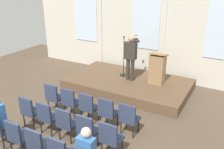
# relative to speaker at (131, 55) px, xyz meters

# --- Properties ---
(rear_partition) EXTENTS (10.75, 0.14, 4.28)m
(rear_partition) POSITION_rel_speaker_xyz_m (-0.03, 1.54, 0.81)
(rear_partition) COLOR beige
(rear_partition) RESTS_ON ground
(stage_platform) EXTENTS (4.44, 2.55, 0.36)m
(stage_platform) POSITION_rel_speaker_xyz_m (-0.06, -0.03, -1.15)
(stage_platform) COLOR brown
(stage_platform) RESTS_ON ground
(speaker) EXTENTS (0.50, 0.69, 1.67)m
(speaker) POSITION_rel_speaker_xyz_m (0.00, 0.00, 0.00)
(speaker) COLOR #332D28
(speaker) RESTS_ON stage_platform
(mic_stand) EXTENTS (0.28, 0.28, 1.56)m
(mic_stand) POSITION_rel_speaker_xyz_m (-0.41, 0.27, -0.64)
(mic_stand) COLOR black
(mic_stand) RESTS_ON stage_platform
(lectern) EXTENTS (0.60, 0.48, 1.16)m
(lectern) POSITION_rel_speaker_xyz_m (0.97, 0.17, -0.42)
(lectern) COLOR #93724C
(lectern) RESTS_ON stage_platform
(chair_r0_c0) EXTENTS (0.46, 0.44, 0.94)m
(chair_r0_c0) POSITION_rel_speaker_xyz_m (-1.33, -2.68, -0.80)
(chair_r0_c0) COLOR black
(chair_r0_c0) RESTS_ON ground
(chair_r0_c1) EXTENTS (0.46, 0.44, 0.94)m
(chair_r0_c1) POSITION_rel_speaker_xyz_m (-0.69, -2.68, -0.80)
(chair_r0_c1) COLOR black
(chair_r0_c1) RESTS_ON ground
(chair_r0_c2) EXTENTS (0.46, 0.44, 0.94)m
(chair_r0_c2) POSITION_rel_speaker_xyz_m (-0.06, -2.68, -0.80)
(chair_r0_c2) COLOR black
(chair_r0_c2) RESTS_ON ground
(chair_r0_c3) EXTENTS (0.46, 0.44, 0.94)m
(chair_r0_c3) POSITION_rel_speaker_xyz_m (0.58, -2.68, -0.80)
(chair_r0_c3) COLOR black
(chair_r0_c3) RESTS_ON ground
(chair_r0_c4) EXTENTS (0.46, 0.44, 0.94)m
(chair_r0_c4) POSITION_rel_speaker_xyz_m (1.22, -2.68, -0.80)
(chair_r0_c4) COLOR black
(chair_r0_c4) RESTS_ON ground
(chair_r1_c0) EXTENTS (0.46, 0.44, 0.94)m
(chair_r1_c0) POSITION_rel_speaker_xyz_m (-1.33, -3.66, -0.80)
(chair_r1_c0) COLOR black
(chair_r1_c0) RESTS_ON ground
(chair_r1_c1) EXTENTS (0.46, 0.44, 0.94)m
(chair_r1_c1) POSITION_rel_speaker_xyz_m (-0.69, -3.66, -0.80)
(chair_r1_c1) COLOR black
(chair_r1_c1) RESTS_ON ground
(chair_r1_c2) EXTENTS (0.46, 0.44, 0.94)m
(chair_r1_c2) POSITION_rel_speaker_xyz_m (-0.06, -3.66, -0.80)
(chair_r1_c2) COLOR black
(chair_r1_c2) RESTS_ON ground
(chair_r1_c3) EXTENTS (0.46, 0.44, 0.94)m
(chair_r1_c3) POSITION_rel_speaker_xyz_m (0.58, -3.66, -0.80)
(chair_r1_c3) COLOR black
(chair_r1_c3) RESTS_ON ground
(chair_r1_c4) EXTENTS (0.46, 0.44, 0.94)m
(chair_r1_c4) POSITION_rel_speaker_xyz_m (1.22, -3.66, -0.80)
(chair_r1_c4) COLOR black
(chair_r1_c4) RESTS_ON ground
(audience_r2_c0) EXTENTS (0.36, 0.39, 1.38)m
(audience_r2_c0) POSITION_rel_speaker_xyz_m (-1.33, -4.56, -0.57)
(audience_r2_c0) COLOR #2D2D33
(audience_r2_c0) RESTS_ON ground
(chair_r2_c1) EXTENTS (0.46, 0.44, 0.94)m
(chair_r2_c1) POSITION_rel_speaker_xyz_m (-0.69, -4.64, -0.80)
(chair_r2_c1) COLOR black
(chair_r2_c1) RESTS_ON ground
(chair_r2_c2) EXTENTS (0.46, 0.44, 0.94)m
(chair_r2_c2) POSITION_rel_speaker_xyz_m (-0.06, -4.64, -0.80)
(chair_r2_c2) COLOR black
(chair_r2_c2) RESTS_ON ground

